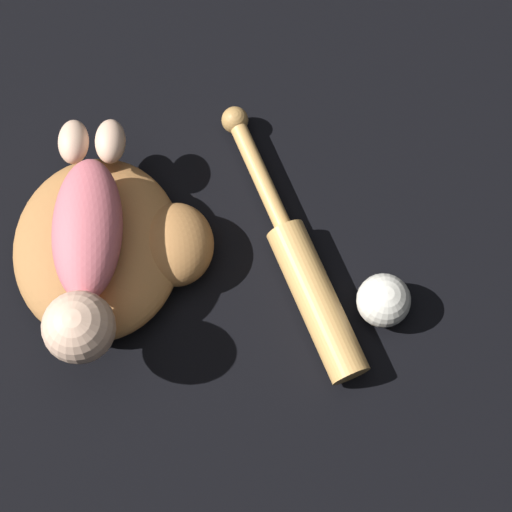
% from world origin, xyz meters
% --- Properties ---
extents(ground_plane, '(6.00, 6.00, 0.00)m').
position_xyz_m(ground_plane, '(0.00, 0.00, 0.00)').
color(ground_plane, black).
extents(baseball_glove, '(0.34, 0.34, 0.09)m').
position_xyz_m(baseball_glove, '(-0.04, 0.02, 0.04)').
color(baseball_glove, '#A8703D').
rests_on(baseball_glove, ground).
extents(baby_figure, '(0.37, 0.18, 0.10)m').
position_xyz_m(baby_figure, '(-0.01, -0.01, 0.13)').
color(baby_figure, '#D16670').
rests_on(baby_figure, baseball_glove).
extents(baseball_bat, '(0.46, 0.09, 0.06)m').
position_xyz_m(baseball_bat, '(0.08, 0.28, 0.03)').
color(baseball_bat, tan).
rests_on(baseball_bat, ground).
extents(baseball, '(0.08, 0.08, 0.08)m').
position_xyz_m(baseball, '(0.16, 0.38, 0.04)').
color(baseball, silver).
rests_on(baseball, ground).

